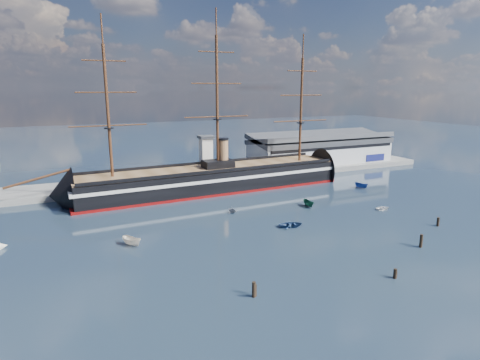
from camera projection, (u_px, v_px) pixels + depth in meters
name	position (u px, v px, depth m)	size (l,w,h in m)	color
ground	(235.00, 206.00, 117.02)	(600.00, 600.00, 0.00)	#202E45
quay	(221.00, 178.00, 152.99)	(180.00, 18.00, 2.00)	slate
warehouse	(320.00, 149.00, 174.02)	(63.00, 21.00, 11.60)	#B7BABC
quay_tower	(206.00, 156.00, 145.32)	(5.00, 5.00, 15.00)	silver
warship	(208.00, 179.00, 133.39)	(113.20, 19.89, 53.94)	black
motorboat_a	(132.00, 246.00, 87.80)	(6.36, 2.33, 2.54)	white
motorboat_b	(291.00, 227.00, 99.73)	(3.70, 1.48, 1.73)	navy
motorboat_c	(309.00, 207.00, 116.50)	(5.94, 2.18, 2.38)	#164534
motorboat_d	(232.00, 213.00, 110.91)	(5.18, 2.24, 1.90)	slate
motorboat_e	(383.00, 210.00, 113.83)	(2.63, 1.05, 1.23)	white
motorboat_f	(361.00, 188.00, 138.00)	(5.83, 2.14, 2.33)	navy
piling_near_left	(254.00, 297.00, 66.35)	(0.64, 0.64, 3.40)	black
piling_near_mid	(395.00, 278.00, 72.81)	(0.64, 0.64, 2.55)	black
piling_near_right	(420.00, 247.00, 86.95)	(0.64, 0.64, 3.66)	black
piling_far_right	(437.00, 226.00, 100.27)	(0.64, 0.64, 2.98)	black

